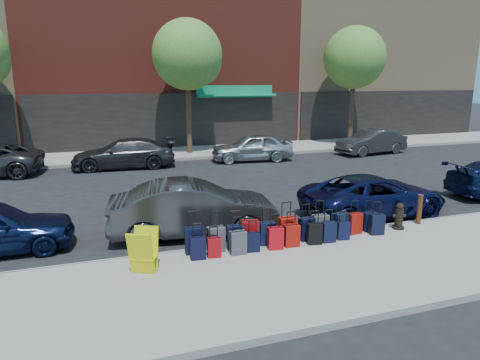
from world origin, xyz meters
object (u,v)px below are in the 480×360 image
object	(u,v)px
bollard	(419,209)
car_far_3	(371,142)
fire_hydrant	(399,217)
car_near_2	(373,195)
tree_center	(190,57)
display_rack	(143,251)
car_far_2	(252,147)
tree_right	(356,59)
suitcase_front_5	(287,229)
car_far_1	(124,154)
car_near_1	(194,209)

from	to	relation	value
bollard	car_far_3	distance (m)	12.94
fire_hydrant	car_far_3	distance (m)	13.52
car_near_2	car_far_3	world-z (taller)	car_far_3
tree_center	display_rack	distance (m)	16.26
car_near_2	car_far_2	bearing A→B (deg)	1.03
tree_right	suitcase_front_5	distance (m)	18.80
car_near_2	car_far_1	distance (m)	12.37
tree_center	car_far_1	distance (m)	6.63
bollard	car_far_1	bearing A→B (deg)	122.58
display_rack	tree_center	bearing A→B (deg)	98.41
car_far_1	car_far_3	distance (m)	13.84
display_rack	car_near_2	bearing A→B (deg)	41.22
tree_right	car_far_1	distance (m)	15.39
bollard	display_rack	xyz separation A→B (m)	(-7.89, -0.71, 0.03)
suitcase_front_5	car_far_1	distance (m)	12.23
car_far_1	car_near_2	bearing A→B (deg)	38.87
fire_hydrant	car_near_1	size ratio (longest dim) A/B	0.16
bollard	car_far_1	xyz separation A→B (m)	(-7.48, 11.70, 0.11)
tree_right	car_far_2	world-z (taller)	tree_right
bollard	car_near_1	size ratio (longest dim) A/B	0.19
fire_hydrant	car_far_1	bearing A→B (deg)	135.29
bollard	tree_right	bearing A→B (deg)	63.93
car_far_1	car_far_3	xyz separation A→B (m)	(13.83, -0.43, -0.01)
bollard	tree_center	bearing A→B (deg)	104.00
fire_hydrant	display_rack	world-z (taller)	display_rack
tree_center	suitcase_front_5	bearing A→B (deg)	-92.68
tree_center	tree_right	bearing A→B (deg)	0.00
display_rack	car_far_1	bearing A→B (deg)	112.75
display_rack	car_far_2	world-z (taller)	car_far_2
suitcase_front_5	car_far_1	world-z (taller)	car_far_1
suitcase_front_5	car_far_2	bearing A→B (deg)	73.15
tree_center	bollard	distance (m)	15.42
tree_right	fire_hydrant	size ratio (longest dim) A/B	9.81
display_rack	car_near_1	size ratio (longest dim) A/B	0.21
suitcase_front_5	bollard	bearing A→B (deg)	0.09
car_near_2	tree_right	bearing A→B (deg)	-31.80
tree_right	car_far_3	world-z (taller)	tree_right
tree_center	car_far_1	world-z (taller)	tree_center
suitcase_front_5	car_far_2	world-z (taller)	car_far_2
car_near_2	car_far_3	xyz separation A→B (m)	(6.84, 9.78, 0.05)
tree_center	display_rack	xyz separation A→B (m)	(-4.35, -14.92, -4.79)
car_far_1	car_far_2	world-z (taller)	car_far_2
car_far_3	car_near_2	bearing A→B (deg)	-42.88
tree_right	fire_hydrant	xyz separation A→B (m)	(-7.79, -14.38, -4.92)
tree_center	car_near_2	bearing A→B (deg)	-76.51
suitcase_front_5	bollard	distance (m)	4.22
display_rack	car_far_1	distance (m)	12.42
bollard	car_far_3	size ratio (longest dim) A/B	0.20
suitcase_front_5	car_far_3	world-z (taller)	car_far_3
display_rack	car_near_1	bearing A→B (deg)	78.87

